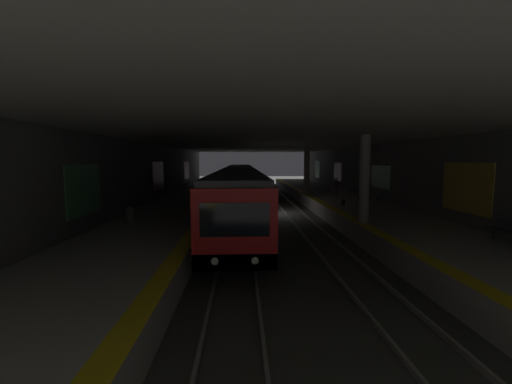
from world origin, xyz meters
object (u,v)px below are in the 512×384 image
Objects in this scene: bench_left_near at (510,230)px; pillar_far at (307,170)px; pillar_near at (364,179)px; backpack_on_floor at (343,203)px; bench_left_far at (353,189)px; metro_train at (239,185)px; bench_right_mid at (185,184)px; bench_right_near at (173,189)px; person_walking_mid at (336,187)px; bench_left_mid at (375,195)px; person_waiting_near at (368,193)px; trash_bin at (130,215)px.

pillar_far is at bearing 12.26° from bench_left_near.
pillar_near is 6.74m from backpack_on_floor.
pillar_far is 2.68× the size of bench_left_near.
bench_left_far is at bearing -23.88° from backpack_on_floor.
bench_right_mid is at bearing 37.11° from metro_train.
bench_left_far is at bearing -85.60° from metro_train.
bench_right_near is at bearing 59.14° from backpack_on_floor.
backpack_on_floor is (6.35, -0.95, -2.08)m from pillar_near.
bench_left_far is 1.00× the size of bench_right_near.
pillar_near is 2.62× the size of person_walking_mid.
bench_left_near and bench_left_mid have the same top height.
bench_left_mid is (-6.29, -4.18, -1.75)m from pillar_far.
bench_left_near is 11.14m from person_waiting_near.
person_waiting_near reaches higher than bench_left_near.
person_walking_mid is (11.10, -1.81, -1.33)m from pillar_near.
trash_bin is at bearing 112.39° from person_waiting_near.
bench_left_mid is 1.00× the size of bench_right_mid.
metro_train is at bearing 49.19° from backpack_on_floor.
bench_left_near reaches higher than backpack_on_floor.
bench_right_near is 1.02× the size of person_waiting_near.
bench_right_mid is at bearing 31.29° from pillar_near.
pillar_far reaches higher than person_walking_mid.
pillar_far reaches higher than backpack_on_floor.
bench_right_near is (19.00, 17.07, 0.00)m from bench_left_near.
person_waiting_near is (-1.90, 1.33, 0.38)m from bench_left_mid.
bench_left_far is 4.25× the size of backpack_on_floor.
bench_right_near is 17.63m from person_waiting_near.
bench_left_near is at bearing 180.00° from bench_left_mid.
pillar_near and pillar_far have the same top height.
metro_train is 44.77× the size of trash_bin.
bench_left_near is 25.54m from bench_right_near.
bench_right_near is at bearing 91.13° from pillar_far.
bench_right_mid is at bearing 47.30° from person_waiting_near.
person_walking_mid is (-3.51, -14.70, 0.42)m from bench_right_near.
bench_right_mid is (21.20, 12.88, -1.75)m from pillar_near.
bench_left_mid is at bearing -146.37° from pillar_far.
bench_left_mid is at bearing -136.76° from person_walking_mid.
person_waiting_near is at bearing -23.17° from pillar_near.
metro_train reaches higher than trash_bin.
pillar_near is at bearing -152.94° from metro_train.
bench_left_mid is 4.25× the size of backpack_on_floor.
pillar_near is 11.32m from person_walking_mid.
bench_left_far is (18.03, 0.00, 0.00)m from bench_left_near.
bench_left_near is at bearing -138.06° from bench_right_near.
pillar_near is 2.68× the size of bench_left_far.
bench_left_mid is 18.11m from bench_right_near.
bench_right_mid is at bearing 2.03° from trash_bin.
person_walking_mid reaches higher than bench_right_mid.
bench_left_far is 1.00× the size of bench_right_mid.
pillar_far reaches higher than bench_left_mid.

